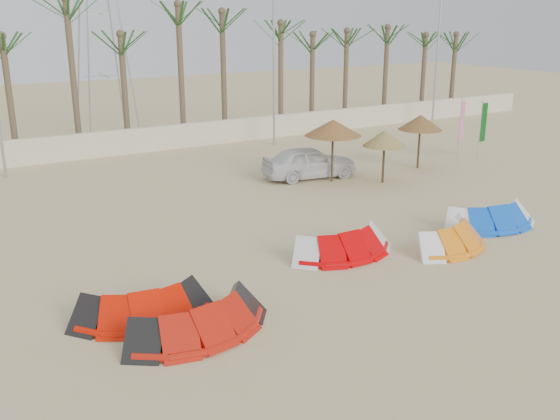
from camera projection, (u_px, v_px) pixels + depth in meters
ground at (411, 329)px, 14.65m from camera, size 120.00×120.00×0.00m
boundary_wall at (122, 142)px, 32.43m from camera, size 60.00×0.30×1.30m
palm_line at (117, 25)px, 32.23m from camera, size 52.00×4.00×7.70m
lamp_c at (274, 38)px, 33.18m from camera, size 1.25×0.14×11.00m
lamp_d at (439, 34)px, 39.06m from camera, size 1.25×0.14×11.00m
pylon at (109, 134)px, 38.02m from camera, size 3.00×3.00×14.00m
kite_red_left at (139, 300)px, 15.18m from camera, size 3.51×1.92×0.90m
kite_red_mid at (194, 313)px, 14.50m from camera, size 3.78×2.01×0.90m
kite_red_right at (338, 240)px, 19.16m from camera, size 3.44×1.56×0.90m
kite_orange at (446, 233)px, 19.74m from camera, size 3.45×2.24×0.90m
kite_blue at (484, 213)px, 21.69m from camera, size 3.68×2.05×0.90m
parasol_left at (333, 128)px, 26.68m from camera, size 2.47×2.47×2.74m
parasol_mid at (385, 138)px, 26.63m from camera, size 1.88×1.88×2.32m
parasol_right at (420, 122)px, 29.08m from camera, size 2.07×2.07×2.55m
flag_pink at (462, 124)px, 30.68m from camera, size 0.44×0.15×3.14m
flag_green at (483, 124)px, 31.13m from camera, size 0.45×0.04×2.98m
car at (309, 162)px, 27.78m from camera, size 4.43×2.35×1.43m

